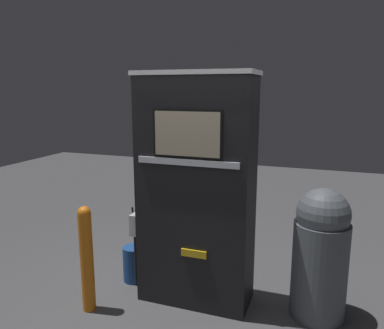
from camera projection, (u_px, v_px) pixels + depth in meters
name	position (u px, v px, depth m)	size (l,w,h in m)	color
ground_plane	(188.00, 310.00, 3.50)	(14.00, 14.00, 0.00)	#4C4C4F
gas_pump	(196.00, 191.00, 3.50)	(1.16, 0.50, 2.19)	black
safety_bollard	(87.00, 257.00, 3.42)	(0.12, 0.12, 1.01)	orange
trash_bin	(320.00, 253.00, 3.32)	(0.49, 0.49, 1.20)	#51565B
squeegee_bucket	(134.00, 263.00, 4.02)	(0.23, 0.23, 0.85)	#1E478C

